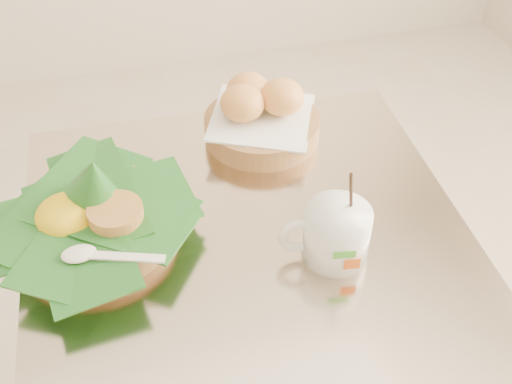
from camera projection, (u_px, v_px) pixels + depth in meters
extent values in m
cylinder|color=gray|center=(250.00, 366.00, 1.28)|extent=(0.07, 0.07, 0.69)
cube|color=beige|center=(248.00, 240.00, 1.03)|extent=(0.72, 0.72, 0.03)
cylinder|color=#A37646|center=(94.00, 223.00, 1.01)|extent=(0.25, 0.25, 0.04)
cone|color=#17511D|center=(92.00, 182.00, 0.97)|extent=(0.14, 0.15, 0.13)
ellipsoid|color=yellow|center=(66.00, 215.00, 0.99)|extent=(0.10, 0.10, 0.05)
cylinder|color=#CC9347|center=(115.00, 214.00, 0.97)|extent=(0.08, 0.08, 0.02)
cylinder|color=#A37646|center=(262.00, 127.00, 1.20)|extent=(0.21, 0.21, 0.04)
cube|color=white|center=(262.00, 117.00, 1.18)|extent=(0.24, 0.24, 0.01)
ellipsoid|color=orange|center=(242.00, 103.00, 1.16)|extent=(0.08, 0.08, 0.06)
ellipsoid|color=orange|center=(282.00, 97.00, 1.17)|extent=(0.08, 0.08, 0.06)
ellipsoid|color=orange|center=(248.00, 91.00, 1.19)|extent=(0.08, 0.08, 0.06)
cylinder|color=white|center=(336.00, 234.00, 0.96)|extent=(0.10, 0.10, 0.09)
torus|color=white|center=(299.00, 236.00, 0.95)|extent=(0.06, 0.02, 0.06)
cylinder|color=#3F2012|center=(339.00, 215.00, 0.93)|extent=(0.09, 0.09, 0.01)
cylinder|color=black|center=(351.00, 198.00, 0.92)|extent=(0.03, 0.04, 0.13)
cube|color=green|center=(344.00, 255.00, 0.92)|extent=(0.03, 0.01, 0.01)
cube|color=orange|center=(352.00, 264.00, 0.93)|extent=(0.02, 0.00, 0.02)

